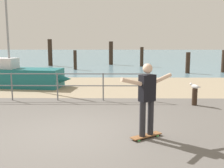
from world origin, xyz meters
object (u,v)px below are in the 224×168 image
at_px(sailboat, 19,76).
at_px(skateboard, 146,136).
at_px(skateboarder, 147,95).
at_px(bollard_short, 195,97).
at_px(seagull, 195,86).

bearing_deg(sailboat, skateboard, -52.40).
xyz_separation_m(skateboarder, bollard_short, (2.03, 3.24, -0.72)).
relative_size(skateboard, skateboarder, 0.47).
distance_m(sailboat, skateboarder, 8.77).
height_order(skateboard, seagull, seagull).
distance_m(sailboat, bollard_short, 8.25).
relative_size(bollard_short, seagull, 1.35).
relative_size(skateboarder, bollard_short, 2.74).
bearing_deg(skateboarder, sailboat, 127.60).
bearing_deg(bollard_short, skateboard, -122.03).
bearing_deg(bollard_short, seagull, 119.99).
distance_m(skateboarder, seagull, 3.84).
relative_size(sailboat, seagull, 11.31).
relative_size(skateboarder, seagull, 3.70).
relative_size(sailboat, bollard_short, 8.37).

